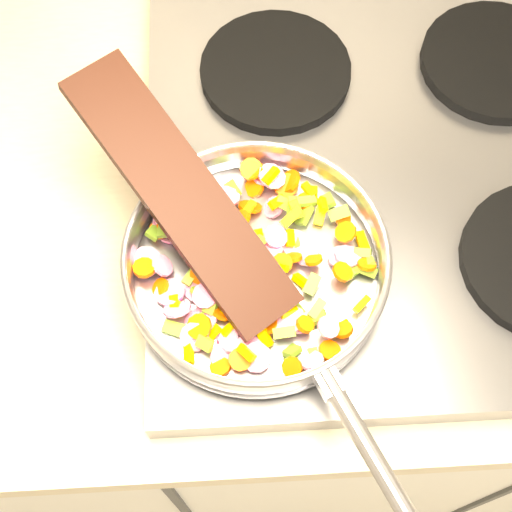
{
  "coord_description": "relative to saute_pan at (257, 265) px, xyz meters",
  "views": [
    {
      "loc": [
        -0.9,
        1.21,
        1.65
      ],
      "look_at": [
        -0.88,
        1.52,
        1.0
      ],
      "focal_mm": 50.0,
      "sensor_mm": 36.0,
      "label": 1
    }
  ],
  "objects": [
    {
      "name": "cooktop",
      "position": [
        0.18,
        0.14,
        -0.06
      ],
      "size": [
        0.6,
        0.6,
        0.04
      ],
      "primitive_type": "cube",
      "color": "#939399",
      "rests_on": "counter_top"
    },
    {
      "name": "grate_fl",
      "position": [
        0.04,
        0.0,
        -0.04
      ],
      "size": [
        0.19,
        0.19,
        0.02
      ],
      "primitive_type": "cylinder",
      "color": "black",
      "rests_on": "cooktop"
    },
    {
      "name": "grate_bl",
      "position": [
        0.04,
        0.28,
        -0.04
      ],
      "size": [
        0.19,
        0.19,
        0.02
      ],
      "primitive_type": "cylinder",
      "color": "black",
      "rests_on": "cooktop"
    },
    {
      "name": "grate_br",
      "position": [
        0.32,
        0.28,
        -0.04
      ],
      "size": [
        0.19,
        0.19,
        0.02
      ],
      "primitive_type": "cylinder",
      "color": "black",
      "rests_on": "cooktop"
    },
    {
      "name": "saute_pan",
      "position": [
        0.0,
        0.0,
        0.0
      ],
      "size": [
        0.31,
        0.46,
        0.05
      ],
      "rotation": [
        0.0,
        0.0,
        0.43
      ],
      "color": "#9E9EA5",
      "rests_on": "grate_fl"
    },
    {
      "name": "vegetable_heap",
      "position": [
        -0.01,
        0.01,
        -0.01
      ],
      "size": [
        0.27,
        0.26,
        0.04
      ],
      "color": "olive",
      "rests_on": "saute_pan"
    },
    {
      "name": "wooden_spatula",
      "position": [
        -0.08,
        0.07,
        0.04
      ],
      "size": [
        0.24,
        0.3,
        0.11
      ],
      "primitive_type": "cube",
      "rotation": [
        0.0,
        -0.29,
        2.18
      ],
      "color": "black",
      "rests_on": "saute_pan"
    }
  ]
}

